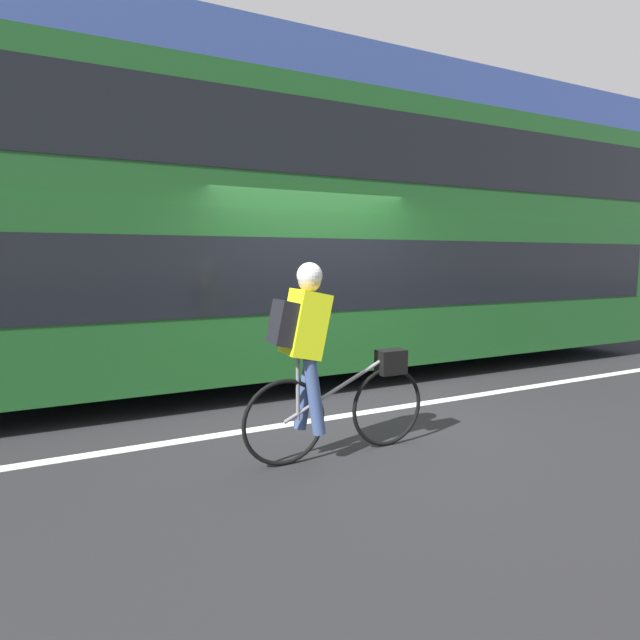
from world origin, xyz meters
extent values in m
plane|color=#232326|center=(0.00, 0.00, 0.00)|extent=(80.00, 80.00, 0.00)
cube|color=silver|center=(0.00, -0.16, 0.00)|extent=(50.00, 0.14, 0.01)
cube|color=gray|center=(0.00, 4.86, 0.07)|extent=(60.00, 2.59, 0.14)
cube|color=#33478C|center=(0.00, 6.31, 3.49)|extent=(60.00, 0.30, 6.99)
cylinder|color=black|center=(4.24, 1.88, 0.46)|extent=(0.92, 0.30, 0.92)
cylinder|color=black|center=(-2.72, 1.88, 0.46)|extent=(0.92, 0.30, 0.92)
cube|color=#194C1E|center=(0.76, 1.88, 1.27)|extent=(11.23, 2.58, 2.00)
cube|color=black|center=(0.76, 1.88, 1.51)|extent=(10.78, 2.60, 0.88)
cube|color=#194C1E|center=(0.76, 1.88, 3.04)|extent=(11.23, 2.48, 1.54)
cube|color=black|center=(0.76, 1.88, 3.12)|extent=(10.78, 2.50, 0.86)
torus|color=black|center=(-0.07, -1.09, 0.37)|extent=(0.73, 0.04, 0.73)
torus|color=black|center=(-1.08, -1.09, 0.37)|extent=(0.73, 0.04, 0.73)
cylinder|color=slate|center=(-0.58, -1.09, 0.60)|extent=(1.03, 0.03, 0.50)
cylinder|color=slate|center=(-0.96, -1.09, 0.64)|extent=(0.03, 0.03, 0.54)
cube|color=black|center=(-0.04, -1.09, 0.78)|extent=(0.26, 0.16, 0.22)
cube|color=#D8EA19|center=(-0.89, -1.09, 1.18)|extent=(0.37, 0.32, 0.58)
cube|color=black|center=(-1.09, -1.09, 1.20)|extent=(0.21, 0.26, 0.38)
cylinder|color=#384C7A|center=(-0.85, -1.00, 0.58)|extent=(0.22, 0.11, 0.66)
cylinder|color=#384C7A|center=(-0.85, -1.18, 0.58)|extent=(0.20, 0.11, 0.66)
sphere|color=tan|center=(-0.85, -1.09, 1.53)|extent=(0.19, 0.19, 0.19)
sphere|color=silver|center=(-0.85, -1.09, 1.58)|extent=(0.21, 0.21, 0.21)
cylinder|color=#515156|center=(1.29, 4.73, 0.59)|extent=(0.57, 0.57, 0.89)
camera|label=1|loc=(-2.55, -4.81, 1.71)|focal=28.00mm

